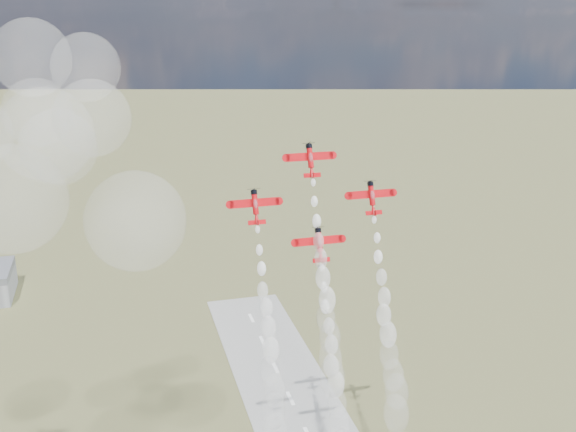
% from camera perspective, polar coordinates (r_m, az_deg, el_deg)
% --- Properties ---
extents(plane_lead, '(10.67, 5.04, 7.21)m').
position_cam_1_polar(plane_lead, '(146.89, 1.91, 4.80)').
color(plane_lead, '#BF090E').
rests_on(plane_lead, ground).
extents(plane_left, '(10.67, 5.04, 7.21)m').
position_cam_1_polar(plane_left, '(142.40, -2.79, 0.84)').
color(plane_left, '#BF090E').
rests_on(plane_left, ground).
extents(plane_right, '(10.67, 5.04, 7.21)m').
position_cam_1_polar(plane_right, '(149.96, 7.11, 1.59)').
color(plane_right, '#BF090E').
rests_on(plane_right, ground).
extents(plane_slot, '(10.67, 5.04, 7.21)m').
position_cam_1_polar(plane_slot, '(144.95, 2.68, -2.38)').
color(plane_slot, '#BF090E').
rests_on(plane_slot, ground).
extents(smoke_trail_lead, '(5.21, 19.78, 41.26)m').
position_cam_1_polar(smoke_trail_lead, '(145.09, 3.45, -10.09)').
color(smoke_trail_lead, white).
rests_on(smoke_trail_lead, plane_lead).
extents(smoke_trail_left, '(5.56, 20.19, 41.51)m').
position_cam_1_polar(smoke_trail_left, '(143.08, -1.33, -14.40)').
color(smoke_trail_left, white).
rests_on(smoke_trail_left, plane_left).
extents(smoke_trail_right, '(5.46, 19.54, 41.87)m').
position_cam_1_polar(smoke_trail_right, '(150.88, 8.82, -12.89)').
color(smoke_trail_right, white).
rests_on(smoke_trail_right, plane_right).
extents(smoke_trail_slot, '(5.46, 19.55, 41.16)m').
position_cam_1_polar(smoke_trail_slot, '(148.27, 4.33, -17.06)').
color(smoke_trail_slot, white).
rests_on(smoke_trail_slot, plane_slot).
extents(drifted_smoke_cloud, '(72.15, 38.74, 53.40)m').
position_cam_1_polar(drifted_smoke_cloud, '(143.95, -21.34, 4.63)').
color(drifted_smoke_cloud, white).
rests_on(drifted_smoke_cloud, ground).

